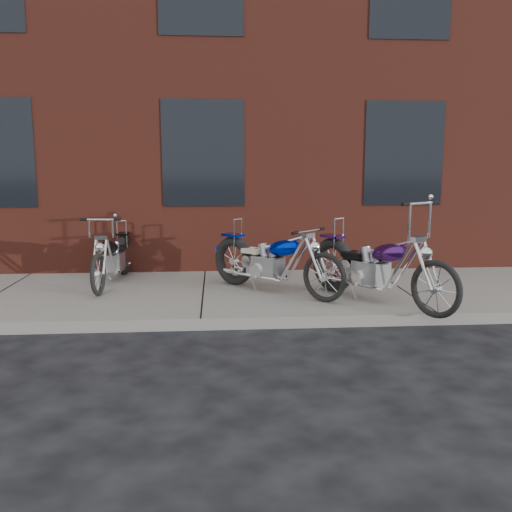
{
  "coord_description": "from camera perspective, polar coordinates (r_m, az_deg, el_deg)",
  "views": [
    {
      "loc": [
        0.21,
        -6.42,
        2.01
      ],
      "look_at": [
        0.74,
        0.8,
        0.79
      ],
      "focal_mm": 38.0,
      "sensor_mm": 36.0,
      "label": 1
    }
  ],
  "objects": [
    {
      "name": "chopper_blue",
      "position": [
        7.93,
        1.77,
        -0.78
      ],
      "size": [
        1.79,
        1.75,
        1.04
      ],
      "rotation": [
        0.0,
        0.0,
        -0.77
      ],
      "color": "black",
      "rests_on": "sidewalk"
    },
    {
      "name": "chopper_purple",
      "position": [
        7.5,
        12.52,
        -1.43
      ],
      "size": [
        1.46,
        2.18,
        1.41
      ],
      "rotation": [
        0.0,
        0.0,
        -1.0
      ],
      "color": "black",
      "rests_on": "sidewalk"
    },
    {
      "name": "building_brick",
      "position": [
        14.56,
        -5.23,
        17.41
      ],
      "size": [
        22.0,
        10.0,
        8.0
      ],
      "primitive_type": "cube",
      "color": "maroon",
      "rests_on": "ground"
    },
    {
      "name": "sidewalk",
      "position": [
        8.16,
        -5.56,
        -4.17
      ],
      "size": [
        22.0,
        3.0,
        0.15
      ],
      "primitive_type": "cube",
      "color": "gray",
      "rests_on": "ground"
    },
    {
      "name": "chopper_third",
      "position": [
        8.83,
        -14.82,
        -0.32
      ],
      "size": [
        0.52,
        2.15,
        1.09
      ],
      "rotation": [
        0.0,
        0.0,
        -1.65
      ],
      "color": "black",
      "rests_on": "sidewalk"
    },
    {
      "name": "ground",
      "position": [
        6.73,
        -5.84,
        -7.82
      ],
      "size": [
        120.0,
        120.0,
        0.0
      ],
      "primitive_type": "plane",
      "color": "black",
      "rests_on": "ground"
    }
  ]
}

